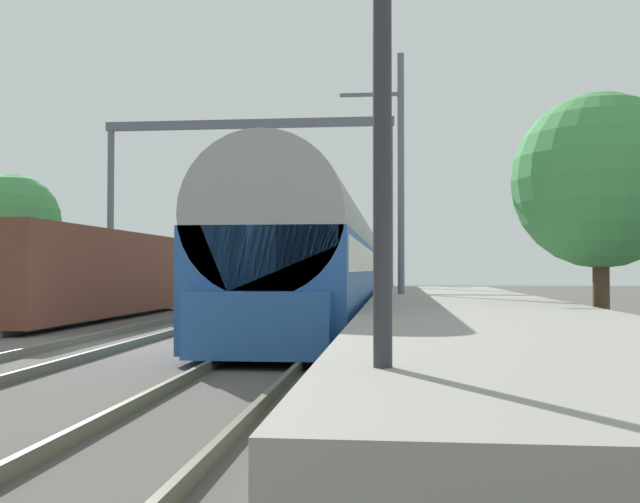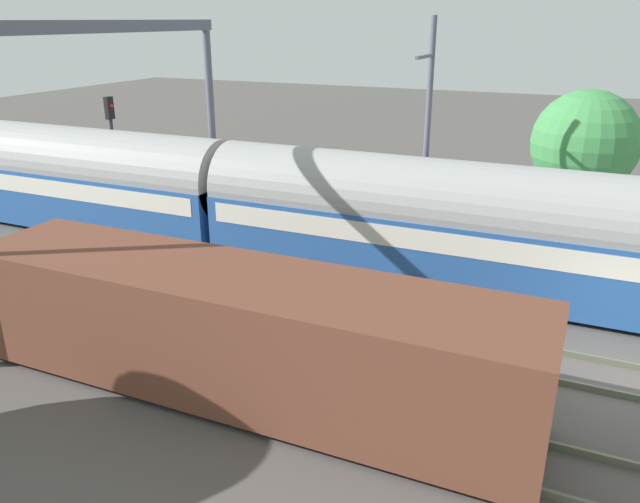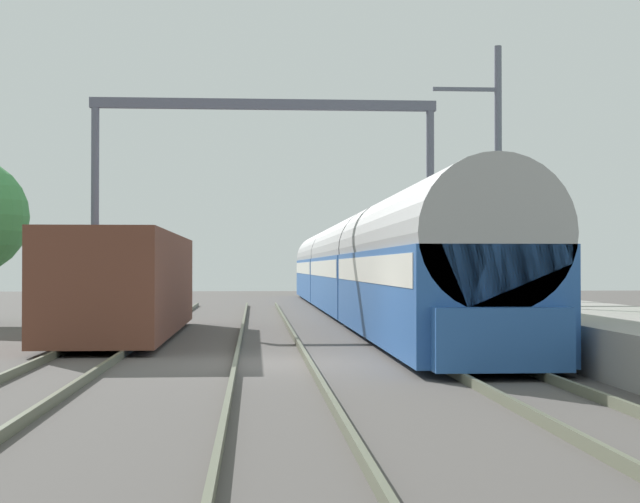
{
  "view_description": "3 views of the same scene",
  "coord_description": "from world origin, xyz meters",
  "px_view_note": "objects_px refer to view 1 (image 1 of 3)",
  "views": [
    {
      "loc": [
        6.13,
        -15.09,
        1.62
      ],
      "look_at": [
        3.89,
        6.57,
        2.15
      ],
      "focal_mm": 41.14,
      "sensor_mm": 36.0,
      "label": 1
    },
    {
      "loc": [
        -14.16,
        1.37,
        7.9
      ],
      "look_at": [
        1.16,
        8.17,
        1.58
      ],
      "focal_mm": 34.81,
      "sensor_mm": 36.0,
      "label": 2
    },
    {
      "loc": [
        -0.35,
        -20.19,
        1.96
      ],
      "look_at": [
        1.95,
        14.61,
        2.49
      ],
      "focal_mm": 55.89,
      "sensor_mm": 36.0,
      "label": 3
    }
  ],
  "objects_px": {
    "person_crossing": "(370,284)",
    "passenger_train": "(350,262)",
    "freight_car": "(87,274)",
    "railway_signal_far": "(389,237)",
    "railway_signal_near": "(382,25)",
    "catenary_gantry": "(247,174)"
  },
  "relations": [
    {
      "from": "person_crossing",
      "to": "railway_signal_far",
      "type": "relative_size",
      "value": 0.35
    },
    {
      "from": "person_crossing",
      "to": "catenary_gantry",
      "type": "height_order",
      "value": "catenary_gantry"
    },
    {
      "from": "railway_signal_near",
      "to": "freight_car",
      "type": "bearing_deg",
      "value": 119.5
    },
    {
      "from": "passenger_train",
      "to": "person_crossing",
      "type": "relative_size",
      "value": 28.44
    },
    {
      "from": "freight_car",
      "to": "railway_signal_far",
      "type": "height_order",
      "value": "railway_signal_far"
    },
    {
      "from": "passenger_train",
      "to": "railway_signal_near",
      "type": "xyz_separation_m",
      "value": [
        2.15,
        -30.86,
        1.45
      ]
    },
    {
      "from": "person_crossing",
      "to": "passenger_train",
      "type": "bearing_deg",
      "value": -110.87
    },
    {
      "from": "person_crossing",
      "to": "railway_signal_near",
      "type": "distance_m",
      "value": 24.85
    },
    {
      "from": "railway_signal_near",
      "to": "catenary_gantry",
      "type": "bearing_deg",
      "value": 103.84
    },
    {
      "from": "railway_signal_far",
      "to": "railway_signal_near",
      "type": "bearing_deg",
      "value": -89.55
    },
    {
      "from": "freight_car",
      "to": "person_crossing",
      "type": "height_order",
      "value": "freight_car"
    },
    {
      "from": "railway_signal_near",
      "to": "catenary_gantry",
      "type": "xyz_separation_m",
      "value": [
        -6.04,
        24.5,
        2.18
      ]
    },
    {
      "from": "freight_car",
      "to": "railway_signal_far",
      "type": "distance_m",
      "value": 15.37
    },
    {
      "from": "railway_signal_far",
      "to": "passenger_train",
      "type": "bearing_deg",
      "value": 141.73
    },
    {
      "from": "person_crossing",
      "to": "railway_signal_near",
      "type": "relative_size",
      "value": 0.32
    },
    {
      "from": "passenger_train",
      "to": "person_crossing",
      "type": "height_order",
      "value": "passenger_train"
    },
    {
      "from": "freight_car",
      "to": "catenary_gantry",
      "type": "xyz_separation_m",
      "value": [
        3.89,
        6.95,
        4.13
      ]
    },
    {
      "from": "passenger_train",
      "to": "railway_signal_near",
      "type": "height_order",
      "value": "railway_signal_near"
    },
    {
      "from": "railway_signal_near",
      "to": "catenary_gantry",
      "type": "height_order",
      "value": "catenary_gantry"
    },
    {
      "from": "freight_car",
      "to": "passenger_train",
      "type": "bearing_deg",
      "value": 59.69
    },
    {
      "from": "freight_car",
      "to": "catenary_gantry",
      "type": "relative_size",
      "value": 1.07
    },
    {
      "from": "railway_signal_far",
      "to": "catenary_gantry",
      "type": "relative_size",
      "value": 0.4
    }
  ]
}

